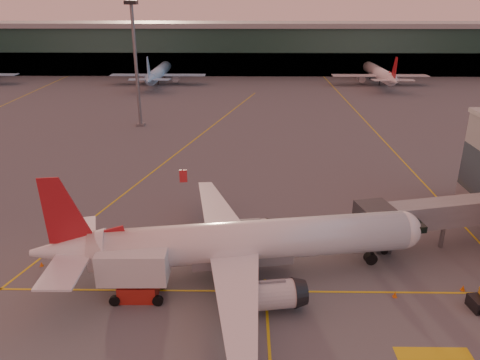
{
  "coord_description": "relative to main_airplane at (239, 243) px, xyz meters",
  "views": [
    {
      "loc": [
        3.07,
        -32.88,
        26.54
      ],
      "look_at": [
        2.3,
        21.47,
        5.0
      ],
      "focal_mm": 35.0,
      "sensor_mm": 36.0,
      "label": 1
    }
  ],
  "objects": [
    {
      "name": "cone_tail",
      "position": [
        -20.85,
        1.6,
        -3.55
      ],
      "size": [
        0.39,
        0.39,
        0.5
      ],
      "color": "#DC630B",
      "rests_on": "ground"
    },
    {
      "name": "cone_fwd",
      "position": [
        14.74,
        -3.32,
        -3.52
      ],
      "size": [
        0.44,
        0.44,
        0.57
      ],
      "color": "#DC630B",
      "rests_on": "ground"
    },
    {
      "name": "main_airplane",
      "position": [
        0.0,
        0.0,
        0.0
      ],
      "size": [
        38.58,
        34.96,
        11.67
      ],
      "rotation": [
        0.0,
        0.0,
        0.16
      ],
      "color": "white",
      "rests_on": "ground"
    },
    {
      "name": "taxi_markings",
      "position": [
        -9.75,
        36.89,
        -3.79
      ],
      "size": [
        100.12,
        173.0,
        0.01
      ],
      "color": "gold",
      "rests_on": "ground"
    },
    {
      "name": "distant_aircraft_row",
      "position": [
        -23.42,
        110.4,
        -3.79
      ],
      "size": [
        290.0,
        34.0,
        13.0
      ],
      "color": "#8FC5EF",
      "rests_on": "ground"
    },
    {
      "name": "ground",
      "position": [
        -2.42,
        -7.6,
        -3.79
      ],
      "size": [
        600.0,
        600.0,
        0.0
      ],
      "primitive_type": "plane",
      "color": "#4C4F54",
      "rests_on": "ground"
    },
    {
      "name": "mast_west_near",
      "position": [
        -22.42,
        58.4,
        11.07
      ],
      "size": [
        2.4,
        2.4,
        25.6
      ],
      "color": "slate",
      "rests_on": "ground"
    },
    {
      "name": "jet_bridge",
      "position": [
        23.97,
        6.71,
        0.18
      ],
      "size": [
        21.47,
        7.83,
        5.8
      ],
      "color": "slate",
      "rests_on": "ground"
    },
    {
      "name": "catering_truck",
      "position": [
        -9.65,
        -3.62,
        -0.98
      ],
      "size": [
        6.42,
        2.97,
        4.95
      ],
      "rotation": [
        0.0,
        0.0,
        0.02
      ],
      "color": "maroon",
      "rests_on": "ground"
    },
    {
      "name": "terminal",
      "position": [
        -2.42,
        134.19,
        4.97
      ],
      "size": [
        400.0,
        20.0,
        17.6
      ],
      "color": "#19382D",
      "rests_on": "ground"
    },
    {
      "name": "cone_nose",
      "position": [
        21.61,
        -2.17,
        -3.52
      ],
      "size": [
        0.45,
        0.45,
        0.57
      ],
      "color": "#DC630B",
      "rests_on": "ground"
    }
  ]
}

